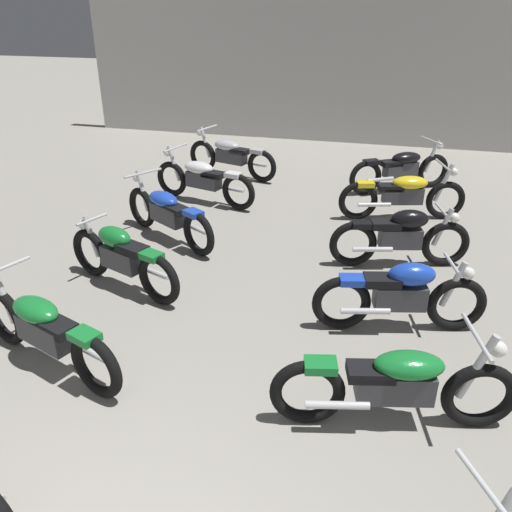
% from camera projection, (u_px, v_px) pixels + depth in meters
% --- Properties ---
extents(back_wall, '(13.42, 0.24, 3.60)m').
position_uv_depth(back_wall, '(339.00, 70.00, 13.20)').
color(back_wall, '#BCBAB7').
rests_on(back_wall, ground).
extents(motorcycle_left_row_1, '(2.07, 0.97, 0.97)m').
position_uv_depth(motorcycle_left_row_1, '(44.00, 329.00, 5.28)').
color(motorcycle_left_row_1, black).
rests_on(motorcycle_left_row_1, ground).
extents(motorcycle_left_row_2, '(1.88, 0.82, 0.88)m').
position_uv_depth(motorcycle_left_row_2, '(122.00, 257.00, 6.74)').
color(motorcycle_left_row_2, black).
rests_on(motorcycle_left_row_2, ground).
extents(motorcycle_left_row_3, '(1.91, 1.23, 0.97)m').
position_uv_depth(motorcycle_left_row_3, '(168.00, 213.00, 8.12)').
color(motorcycle_left_row_3, black).
rests_on(motorcycle_left_row_3, ground).
extents(motorcycle_left_row_4, '(2.12, 0.84, 0.97)m').
position_uv_depth(motorcycle_left_row_4, '(203.00, 179.00, 9.63)').
color(motorcycle_left_row_4, black).
rests_on(motorcycle_left_row_4, ground).
extents(motorcycle_left_row_5, '(2.11, 0.87, 0.97)m').
position_uv_depth(motorcycle_left_row_5, '(231.00, 155.00, 11.05)').
color(motorcycle_left_row_5, black).
rests_on(motorcycle_left_row_5, ground).
extents(motorcycle_right_row_1, '(2.14, 0.81, 0.97)m').
position_uv_depth(motorcycle_right_row_1, '(396.00, 384.00, 4.53)').
color(motorcycle_right_row_1, black).
rests_on(motorcycle_right_row_1, ground).
extents(motorcycle_right_row_2, '(1.94, 0.67, 0.88)m').
position_uv_depth(motorcycle_right_row_2, '(401.00, 294.00, 5.88)').
color(motorcycle_right_row_2, black).
rests_on(motorcycle_right_row_2, ground).
extents(motorcycle_right_row_3, '(1.93, 0.69, 0.88)m').
position_uv_depth(motorcycle_right_row_3, '(401.00, 236.00, 7.31)').
color(motorcycle_right_row_3, black).
rests_on(motorcycle_right_row_3, ground).
extents(motorcycle_right_row_4, '(2.12, 0.87, 0.97)m').
position_uv_depth(motorcycle_right_row_4, '(403.00, 194.00, 8.88)').
color(motorcycle_right_row_4, black).
rests_on(motorcycle_right_row_4, ground).
extents(motorcycle_right_row_5, '(1.91, 1.23, 0.97)m').
position_uv_depth(motorcycle_right_row_5, '(401.00, 168.00, 10.22)').
color(motorcycle_right_row_5, black).
rests_on(motorcycle_right_row_5, ground).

